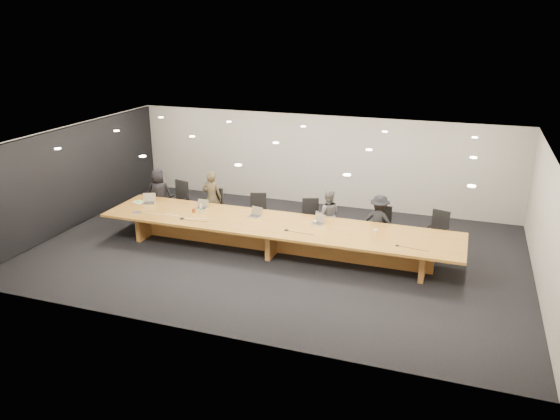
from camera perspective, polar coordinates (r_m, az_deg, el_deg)
The scene contains 28 objects.
ground at distance 13.73m, azimuth -0.42°, elevation -4.33°, with size 12.00×12.00×0.00m, color black.
back_wall at distance 16.91m, azimuth 4.18°, elevation 5.18°, with size 12.00×0.02×2.80m, color beige.
left_wall_panel at distance 16.16m, azimuth -20.70°, elevation 3.21°, with size 0.08×7.84×2.74m, color black.
conference_table at distance 13.53m, azimuth -0.42°, elevation -2.31°, with size 9.00×1.80×0.75m.
chair_far_left at distance 15.99m, azimuth -10.72°, elevation 0.97°, with size 0.58×0.58×1.14m, color black, non-canonical shape.
chair_left at distance 15.42m, azimuth -7.14°, elevation 0.35°, with size 0.55×0.55×1.08m, color black, non-canonical shape.
chair_mid_left at distance 14.85m, azimuth -2.32°, elevation -0.30°, with size 0.54×0.54×1.06m, color black, non-canonical shape.
chair_mid_right at distance 14.43m, azimuth 3.21°, elevation -0.92°, with size 0.54×0.54×1.05m, color black, non-canonical shape.
chair_right at distance 14.09m, azimuth 10.52°, elevation -1.75°, with size 0.53×0.53×1.04m, color black, non-canonical shape.
chair_far_right at distance 14.09m, azimuth 16.07°, elevation -2.19°, with size 0.53×0.53×1.05m, color black, non-canonical shape.
person_a at distance 16.19m, azimuth -12.52°, elevation 1.68°, with size 0.72×0.47×1.47m, color black.
person_b at distance 15.40m, azimuth -7.11°, elevation 1.26°, with size 0.57×0.37×1.56m, color #372F1E.
person_c at distance 14.31m, azimuth 5.01°, elevation -0.51°, with size 0.65×0.51×1.34m, color #515153.
person_d at distance 13.97m, azimuth 10.31°, elevation -1.19°, with size 0.89×0.51×1.38m, color black.
laptop_a at distance 15.29m, azimuth -13.55°, elevation 1.15°, with size 0.34×0.25×0.27m, color tan, non-canonical shape.
laptop_b at distance 14.63m, azimuth -8.22°, elevation 0.60°, with size 0.29×0.21×0.23m, color #B4A989, non-canonical shape.
laptop_c at distance 13.87m, azimuth -2.69°, elevation -0.23°, with size 0.31×0.23×0.25m, color tan, non-canonical shape.
laptop_d at distance 13.39m, azimuth 3.96°, elevation -0.99°, with size 0.31×0.22×0.24m, color tan, non-canonical shape.
water_bottle at distance 14.27m, azimuth -8.28°, elevation 0.12°, with size 0.07×0.07×0.23m, color #ABBBB5.
amber_mug at distance 14.37m, azimuth -9.03°, elevation -0.06°, with size 0.08×0.08×0.10m, color brown.
paper_cup_near at distance 13.45m, azimuth 3.68°, elevation -1.26°, with size 0.07×0.07×0.08m, color white.
paper_cup_far at distance 13.04m, azimuth 9.96°, elevation -2.18°, with size 0.07×0.07×0.09m, color silver.
notepad at distance 15.50m, azimuth -14.57°, elevation 0.82°, with size 0.28×0.23×0.02m, color silver.
lime_gadget at distance 15.48m, azimuth -14.52°, elevation 0.89°, with size 0.16×0.09×0.03m, color #53C334.
av_box at distance 14.62m, azimuth -14.70°, elevation -0.27°, with size 0.20×0.15×0.03m, color #B6B6BB.
mic_left at distance 13.98m, azimuth -10.19°, elevation -0.83°, with size 0.14×0.14×0.03m, color black.
mic_center at distance 13.00m, azimuth 0.68°, elevation -2.08°, with size 0.12×0.12×0.03m, color black.
mic_right at distance 12.40m, azimuth 12.15°, elevation -3.62°, with size 0.10×0.10×0.03m, color black.
Camera 1 is at (4.26, -11.84, 5.49)m, focal length 35.00 mm.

